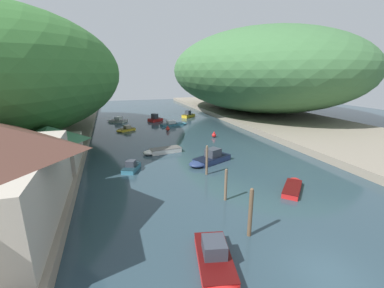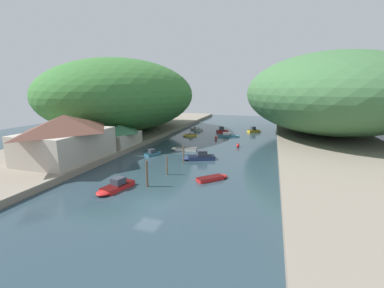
{
  "view_description": "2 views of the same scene",
  "coord_description": "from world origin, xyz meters",
  "px_view_note": "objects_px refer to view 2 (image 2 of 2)",
  "views": [
    {
      "loc": [
        -10.27,
        -8.42,
        10.29
      ],
      "look_at": [
        -1.91,
        17.7,
        2.67
      ],
      "focal_mm": 24.0,
      "sensor_mm": 36.0,
      "label": 1
    },
    {
      "loc": [
        12.13,
        -22.9,
        12.06
      ],
      "look_at": [
        -1.49,
        20.69,
        2.14
      ],
      "focal_mm": 24.0,
      "sensor_mm": 36.0,
      "label": 2
    }
  ],
  "objects_px": {
    "person_on_quay": "(84,158)",
    "boat_navy_launch": "(183,149)",
    "boat_white_cruiser": "(189,135)",
    "person_by_boathouse": "(98,150)",
    "boat_far_right_bank": "(255,131)",
    "boat_near_quay": "(214,178)",
    "channel_buoy_near": "(238,146)",
    "boat_open_rowboat": "(115,187)",
    "channel_buoy_far": "(216,138)",
    "boathouse_shed": "(120,135)",
    "boat_small_dinghy": "(196,129)",
    "boat_mid_channel": "(198,157)",
    "boat_yellow_tender": "(153,153)",
    "boat_cabin_cruiser": "(223,131)",
    "waterfront_building": "(66,137)",
    "boat_far_upstream": "(229,135)"
  },
  "relations": [
    {
      "from": "boat_cabin_cruiser",
      "to": "boat_navy_launch",
      "type": "bearing_deg",
      "value": -37.92
    },
    {
      "from": "channel_buoy_near",
      "to": "person_on_quay",
      "type": "xyz_separation_m",
      "value": [
        -20.08,
        -22.02,
        1.49
      ]
    },
    {
      "from": "boat_near_quay",
      "to": "boat_open_rowboat",
      "type": "bearing_deg",
      "value": -101.16
    },
    {
      "from": "person_by_boathouse",
      "to": "boat_yellow_tender",
      "type": "bearing_deg",
      "value": -40.91
    },
    {
      "from": "boat_mid_channel",
      "to": "boat_yellow_tender",
      "type": "bearing_deg",
      "value": 61.71
    },
    {
      "from": "boat_small_dinghy",
      "to": "person_on_quay",
      "type": "distance_m",
      "value": 41.6
    },
    {
      "from": "boat_white_cruiser",
      "to": "person_by_boathouse",
      "type": "distance_m",
      "value": 27.95
    },
    {
      "from": "channel_buoy_near",
      "to": "person_on_quay",
      "type": "relative_size",
      "value": 0.62
    },
    {
      "from": "channel_buoy_far",
      "to": "person_by_boathouse",
      "type": "bearing_deg",
      "value": -121.03
    },
    {
      "from": "boat_far_right_bank",
      "to": "person_on_quay",
      "type": "distance_m",
      "value": 47.75
    },
    {
      "from": "boat_open_rowboat",
      "to": "channel_buoy_far",
      "type": "relative_size",
      "value": 5.38
    },
    {
      "from": "boat_far_right_bank",
      "to": "boat_near_quay",
      "type": "distance_m",
      "value": 40.77
    },
    {
      "from": "boat_far_upstream",
      "to": "boat_small_dinghy",
      "type": "bearing_deg",
      "value": -133.93
    },
    {
      "from": "waterfront_building",
      "to": "boat_cabin_cruiser",
      "type": "bearing_deg",
      "value": 64.85
    },
    {
      "from": "boat_small_dinghy",
      "to": "person_by_boathouse",
      "type": "relative_size",
      "value": 2.72
    },
    {
      "from": "waterfront_building",
      "to": "channel_buoy_far",
      "type": "distance_m",
      "value": 33.56
    },
    {
      "from": "person_on_quay",
      "to": "boat_yellow_tender",
      "type": "bearing_deg",
      "value": -20.91
    },
    {
      "from": "boat_far_upstream",
      "to": "boat_yellow_tender",
      "type": "bearing_deg",
      "value": -34.26
    },
    {
      "from": "boat_white_cruiser",
      "to": "boat_mid_channel",
      "type": "xyz_separation_m",
      "value": [
        8.31,
        -20.75,
        0.18
      ]
    },
    {
      "from": "channel_buoy_near",
      "to": "boat_near_quay",
      "type": "bearing_deg",
      "value": -91.74
    },
    {
      "from": "boat_open_rowboat",
      "to": "person_on_quay",
      "type": "xyz_separation_m",
      "value": [
        -8.82,
        5.47,
        1.49
      ]
    },
    {
      "from": "boat_mid_channel",
      "to": "boat_small_dinghy",
      "type": "bearing_deg",
      "value": -7.3
    },
    {
      "from": "boathouse_shed",
      "to": "boat_small_dinghy",
      "type": "xyz_separation_m",
      "value": [
        7.47,
        28.19,
        -2.71
      ]
    },
    {
      "from": "boat_near_quay",
      "to": "channel_buoy_near",
      "type": "distance_m",
      "value": 20.38
    },
    {
      "from": "waterfront_building",
      "to": "channel_buoy_near",
      "type": "distance_m",
      "value": 32.29
    },
    {
      "from": "boat_yellow_tender",
      "to": "boat_open_rowboat",
      "type": "xyz_separation_m",
      "value": [
        2.93,
        -16.69,
        0.05
      ]
    },
    {
      "from": "boat_small_dinghy",
      "to": "boat_open_rowboat",
      "type": "bearing_deg",
      "value": -141.24
    },
    {
      "from": "person_on_quay",
      "to": "boat_navy_launch",
      "type": "bearing_deg",
      "value": -25.11
    },
    {
      "from": "boat_small_dinghy",
      "to": "person_by_boathouse",
      "type": "bearing_deg",
      "value": -155.25
    },
    {
      "from": "boat_mid_channel",
      "to": "person_by_boathouse",
      "type": "height_order",
      "value": "person_by_boathouse"
    },
    {
      "from": "boat_open_rowboat",
      "to": "channel_buoy_far",
      "type": "xyz_separation_m",
      "value": [
        5.05,
        34.67,
        -0.02
      ]
    },
    {
      "from": "boat_cabin_cruiser",
      "to": "boat_open_rowboat",
      "type": "height_order",
      "value": "boat_cabin_cruiser"
    },
    {
      "from": "boat_yellow_tender",
      "to": "boat_navy_launch",
      "type": "relative_size",
      "value": 0.69
    },
    {
      "from": "boat_white_cruiser",
      "to": "boat_open_rowboat",
      "type": "height_order",
      "value": "boat_open_rowboat"
    },
    {
      "from": "waterfront_building",
      "to": "boathouse_shed",
      "type": "relative_size",
      "value": 1.57
    },
    {
      "from": "boathouse_shed",
      "to": "waterfront_building",
      "type": "bearing_deg",
      "value": -100.5
    },
    {
      "from": "boat_yellow_tender",
      "to": "channel_buoy_far",
      "type": "distance_m",
      "value": 19.67
    },
    {
      "from": "boat_far_right_bank",
      "to": "boat_near_quay",
      "type": "relative_size",
      "value": 0.99
    },
    {
      "from": "waterfront_building",
      "to": "boat_cabin_cruiser",
      "type": "relative_size",
      "value": 3.61
    },
    {
      "from": "boat_navy_launch",
      "to": "boat_cabin_cruiser",
      "type": "bearing_deg",
      "value": -16.71
    },
    {
      "from": "boat_near_quay",
      "to": "person_on_quay",
      "type": "distance_m",
      "value": 19.6
    },
    {
      "from": "boat_near_quay",
      "to": "channel_buoy_near",
      "type": "xyz_separation_m",
      "value": [
        0.62,
        20.37,
        0.17
      ]
    },
    {
      "from": "boathouse_shed",
      "to": "channel_buoy_near",
      "type": "relative_size",
      "value": 8.57
    },
    {
      "from": "boat_far_right_bank",
      "to": "boat_cabin_cruiser",
      "type": "bearing_deg",
      "value": -106.61
    },
    {
      "from": "boat_mid_channel",
      "to": "channel_buoy_near",
      "type": "distance_m",
      "value": 12.58
    },
    {
      "from": "boat_white_cruiser",
      "to": "boat_cabin_cruiser",
      "type": "bearing_deg",
      "value": -69.01
    },
    {
      "from": "boathouse_shed",
      "to": "boat_far_right_bank",
      "type": "relative_size",
      "value": 2.19
    },
    {
      "from": "boat_near_quay",
      "to": "channel_buoy_far",
      "type": "relative_size",
      "value": 4.06
    },
    {
      "from": "boathouse_shed",
      "to": "boat_white_cruiser",
      "type": "distance_m",
      "value": 20.45
    },
    {
      "from": "boat_white_cruiser",
      "to": "boat_near_quay",
      "type": "distance_m",
      "value": 32.47
    }
  ]
}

